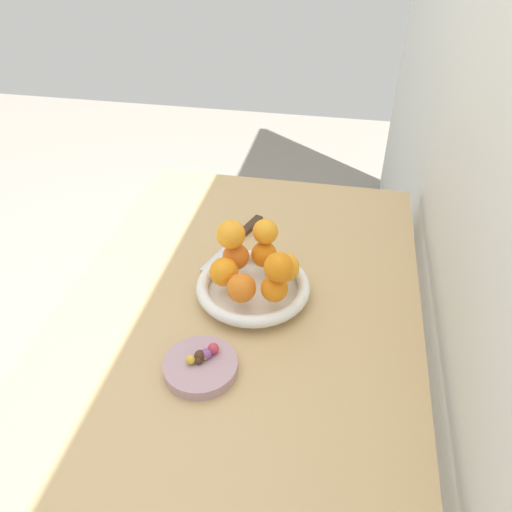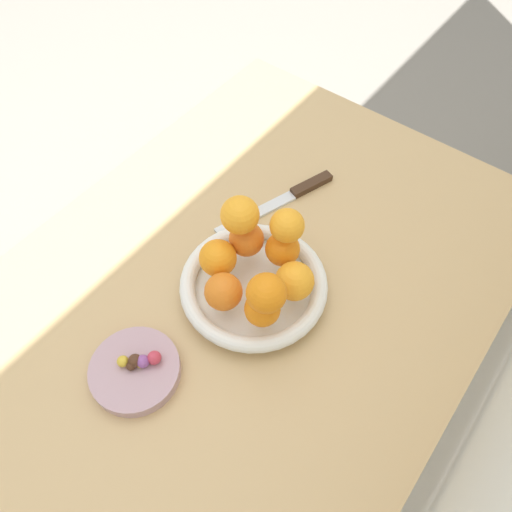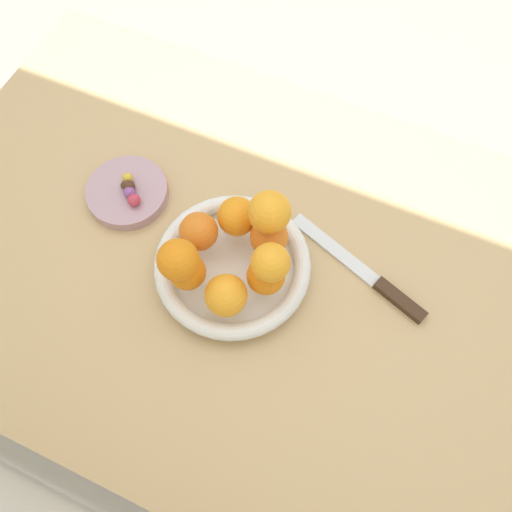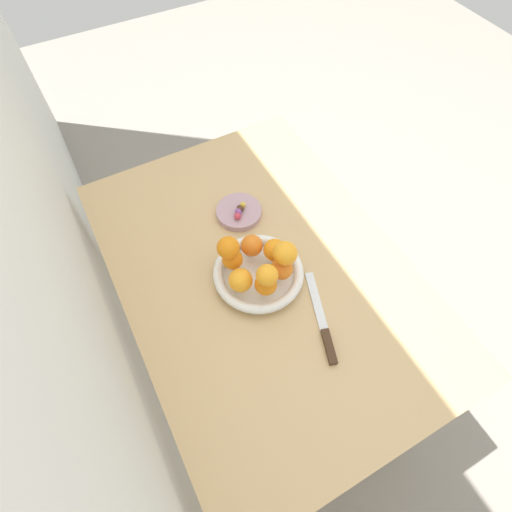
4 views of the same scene
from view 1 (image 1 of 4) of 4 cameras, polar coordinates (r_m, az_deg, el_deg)
ground_plane at (r=1.67m, az=-1.18°, el=-24.26°), size 6.00×6.00×0.00m
dining_table at (r=1.14m, az=-1.59°, el=-8.28°), size 1.10×0.76×0.74m
fruit_bowl at (r=1.08m, az=-0.32°, el=-3.67°), size 0.25×0.25×0.04m
candy_dish at (r=0.94m, az=-6.35°, el=-12.45°), size 0.14×0.14×0.02m
orange_0 at (r=1.09m, az=-2.32°, el=-0.06°), size 0.06×0.06×0.06m
orange_1 at (r=1.04m, az=-3.72°, el=-1.91°), size 0.06×0.06×0.06m
orange_2 at (r=1.00m, az=-1.68°, el=-3.68°), size 0.06×0.06×0.06m
orange_3 at (r=1.00m, az=2.11°, el=-3.73°), size 0.06×0.06×0.06m
orange_4 at (r=1.05m, az=3.31°, el=-1.29°), size 0.06×0.06×0.06m
orange_5 at (r=1.09m, az=0.93°, el=0.19°), size 0.06×0.06×0.06m
orange_6 at (r=1.05m, az=-2.90°, el=2.48°), size 0.06×0.06×0.06m
orange_7 at (r=0.97m, az=2.63°, el=-1.27°), size 0.06×0.06×0.06m
orange_8 at (r=1.06m, az=1.08°, el=2.81°), size 0.06×0.06×0.06m
candy_ball_0 at (r=0.93m, az=-7.49°, el=-11.67°), size 0.02×0.02×0.02m
candy_ball_1 at (r=0.93m, az=-5.72°, el=-11.06°), size 0.02×0.02×0.02m
candy_ball_2 at (r=0.93m, az=-6.58°, el=-11.76°), size 0.01×0.01×0.01m
candy_ball_3 at (r=0.93m, az=-5.91°, el=-11.28°), size 0.02×0.02×0.02m
candy_ball_4 at (r=0.94m, az=-4.90°, el=-10.49°), size 0.02×0.02×0.02m
candy_ball_5 at (r=0.93m, az=-6.43°, el=-11.24°), size 0.02×0.02×0.02m
knife at (r=1.26m, az=-2.02°, el=2.07°), size 0.25×0.11×0.01m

